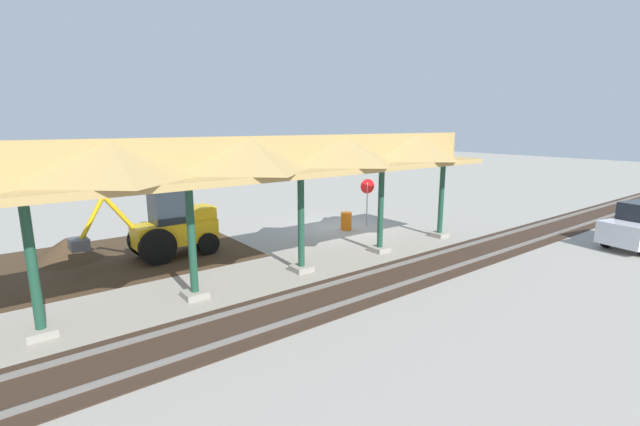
# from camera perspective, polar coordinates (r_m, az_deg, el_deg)

# --- Properties ---
(ground_plane) EXTENTS (120.00, 120.00, 0.00)m
(ground_plane) POSITION_cam_1_polar(r_m,az_deg,el_deg) (22.24, 3.23, -1.99)
(ground_plane) COLOR #9E998E
(dirt_work_zone) EXTENTS (9.63, 7.00, 0.01)m
(dirt_work_zone) POSITION_cam_1_polar(r_m,az_deg,el_deg) (19.10, -24.76, -5.37)
(dirt_work_zone) COLOR #42301E
(dirt_work_zone) RESTS_ON ground
(platform_canopy) EXTENTS (21.35, 3.20, 4.90)m
(platform_canopy) POSITION_cam_1_polar(r_m,az_deg,el_deg) (13.91, -9.49, 7.10)
(platform_canopy) COLOR #9E998E
(platform_canopy) RESTS_ON ground
(rail_tracks) EXTENTS (60.00, 2.58, 0.15)m
(rail_tracks) POSITION_cam_1_polar(r_m,az_deg,el_deg) (17.89, 17.41, -5.84)
(rail_tracks) COLOR slate
(rail_tracks) RESTS_ON ground
(stop_sign) EXTENTS (0.72, 0.29, 2.51)m
(stop_sign) POSITION_cam_1_polar(r_m,az_deg,el_deg) (22.34, 6.32, 2.76)
(stop_sign) COLOR gray
(stop_sign) RESTS_ON ground
(backhoe) EXTENTS (5.39, 1.77, 2.82)m
(backhoe) POSITION_cam_1_polar(r_m,az_deg,el_deg) (18.19, -19.25, -1.65)
(backhoe) COLOR #EAB214
(backhoe) RESTS_ON ground
(dirt_mound) EXTENTS (5.46, 5.46, 1.74)m
(dirt_mound) POSITION_cam_1_polar(r_m,az_deg,el_deg) (19.85, -30.57, -5.32)
(dirt_mound) COLOR #42301E
(dirt_mound) RESTS_ON ground
(traffic_barrel) EXTENTS (0.56, 0.56, 0.90)m
(traffic_barrel) POSITION_cam_1_polar(r_m,az_deg,el_deg) (21.76, 3.51, -1.08)
(traffic_barrel) COLOR orange
(traffic_barrel) RESTS_ON ground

